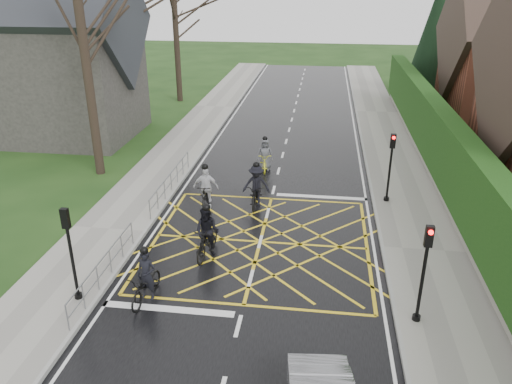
% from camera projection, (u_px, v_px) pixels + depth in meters
% --- Properties ---
extents(ground, '(120.00, 120.00, 0.00)m').
position_uv_depth(ground, '(260.00, 242.00, 18.97)').
color(ground, black).
rests_on(ground, ground).
extents(road, '(9.00, 80.00, 0.01)m').
position_uv_depth(road, '(260.00, 242.00, 18.96)').
color(road, black).
rests_on(road, ground).
extents(sidewalk_right, '(3.00, 80.00, 0.15)m').
position_uv_depth(sidewalk_right, '(423.00, 251.00, 18.20)').
color(sidewalk_right, gray).
rests_on(sidewalk_right, ground).
extents(sidewalk_left, '(3.00, 80.00, 0.15)m').
position_uv_depth(sidewalk_left, '(110.00, 230.00, 19.67)').
color(sidewalk_left, gray).
rests_on(sidewalk_left, ground).
extents(stone_wall, '(0.50, 38.00, 0.70)m').
position_uv_depth(stone_wall, '(441.00, 184.00, 23.32)').
color(stone_wall, slate).
rests_on(stone_wall, ground).
extents(hedge, '(0.90, 38.00, 2.80)m').
position_uv_depth(hedge, '(446.00, 148.00, 22.62)').
color(hedge, '#153A0F').
rests_on(hedge, stone_wall).
extents(conifer, '(4.60, 4.60, 10.00)m').
position_uv_depth(conifer, '(437.00, 34.00, 39.24)').
color(conifer, black).
rests_on(conifer, ground).
extents(church, '(8.80, 7.80, 11.00)m').
position_uv_depth(church, '(60.00, 55.00, 29.54)').
color(church, '#2D2B28').
rests_on(church, ground).
extents(tree_near, '(9.24, 9.24, 11.44)m').
position_uv_depth(tree_near, '(79.00, 9.00, 22.34)').
color(tree_near, black).
rests_on(tree_near, ground).
extents(tree_far, '(8.40, 8.40, 10.40)m').
position_uv_depth(tree_far, '(174.00, 5.00, 37.19)').
color(tree_far, black).
rests_on(tree_far, ground).
extents(railing_south, '(0.05, 5.04, 1.03)m').
position_uv_depth(railing_south, '(103.00, 264.00, 16.05)').
color(railing_south, slate).
rests_on(railing_south, ground).
extents(railing_north, '(0.05, 6.04, 1.03)m').
position_uv_depth(railing_north, '(171.00, 178.00, 22.85)').
color(railing_north, slate).
rests_on(railing_north, ground).
extents(traffic_light_ne, '(0.24, 0.31, 3.21)m').
position_uv_depth(traffic_light_ne, '(390.00, 168.00, 21.48)').
color(traffic_light_ne, black).
rests_on(traffic_light_ne, ground).
extents(traffic_light_se, '(0.24, 0.31, 3.21)m').
position_uv_depth(traffic_light_se, '(423.00, 276.00, 13.86)').
color(traffic_light_se, black).
rests_on(traffic_light_se, ground).
extents(traffic_light_sw, '(0.24, 0.31, 3.21)m').
position_uv_depth(traffic_light_sw, '(72.00, 255.00, 14.85)').
color(traffic_light_sw, black).
rests_on(traffic_light_sw, ground).
extents(cyclist_rear, '(0.90, 1.96, 1.84)m').
position_uv_depth(cyclist_rear, '(146.00, 283.00, 15.40)').
color(cyclist_rear, black).
rests_on(cyclist_rear, ground).
extents(cyclist_back, '(0.99, 2.08, 2.03)m').
position_uv_depth(cyclist_back, '(207.00, 236.00, 17.78)').
color(cyclist_back, black).
rests_on(cyclist_back, ground).
extents(cyclist_mid, '(1.20, 2.07, 2.00)m').
position_uv_depth(cyclist_mid, '(256.00, 189.00, 21.73)').
color(cyclist_mid, black).
rests_on(cyclist_mid, ground).
extents(cyclist_front, '(1.12, 2.06, 2.02)m').
position_uv_depth(cyclist_front, '(206.00, 192.00, 21.45)').
color(cyclist_front, black).
rests_on(cyclist_front, ground).
extents(cyclist_lead, '(0.90, 1.93, 1.81)m').
position_uv_depth(cyclist_lead, '(265.00, 159.00, 25.68)').
color(cyclist_lead, yellow).
rests_on(cyclist_lead, ground).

